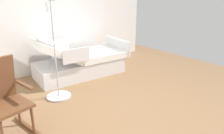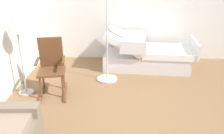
{
  "view_description": "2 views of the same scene",
  "coord_description": "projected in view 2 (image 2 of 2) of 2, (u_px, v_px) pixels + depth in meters",
  "views": [
    {
      "loc": [
        -2.08,
        2.2,
        1.8
      ],
      "look_at": [
        0.19,
        0.35,
        0.77
      ],
      "focal_mm": 34.29,
      "sensor_mm": 36.0,
      "label": 1
    },
    {
      "loc": [
        -3.4,
        0.47,
        2.15
      ],
      "look_at": [
        0.14,
        0.6,
        0.73
      ],
      "focal_mm": 38.53,
      "sensor_mm": 36.0,
      "label": 2
    }
  ],
  "objects": [
    {
      "name": "hospital_bed",
      "position": [
        146.0,
        55.0,
        5.62
      ],
      "size": [
        1.12,
        2.14,
        1.03
      ],
      "color": "silver",
      "rests_on": "ground"
    },
    {
      "name": "iv_pole",
      "position": [
        107.0,
        68.0,
        5.02
      ],
      "size": [
        0.44,
        0.44,
        1.69
      ],
      "color": "#B2B5BA",
      "rests_on": "ground"
    },
    {
      "name": "side_wall",
      "position": [
        140.0,
        6.0,
        5.92
      ],
      "size": [
        0.1,
        5.2,
        2.7
      ],
      "primitive_type": "cube",
      "color": "white",
      "rests_on": "ground"
    },
    {
      "name": "floor_lamp",
      "position": [
        17.0,
        29.0,
        4.08
      ],
      "size": [
        0.34,
        0.34,
        1.48
      ],
      "color": "#B2B5BA",
      "rests_on": "ground"
    },
    {
      "name": "ground_plane",
      "position": [
        148.0,
        112.0,
        3.94
      ],
      "size": [
        6.57,
        6.57,
        0.0
      ],
      "primitive_type": "plane",
      "color": "olive"
    },
    {
      "name": "rocking_chair",
      "position": [
        52.0,
        67.0,
        4.4
      ],
      "size": [
        0.83,
        0.6,
        1.05
      ],
      "color": "brown",
      "rests_on": "ground"
    }
  ]
}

